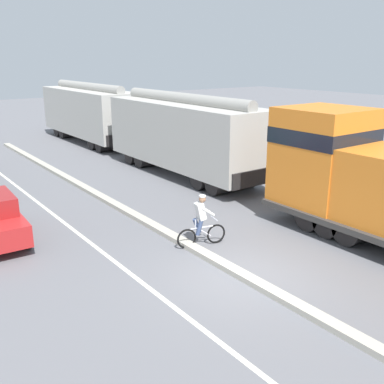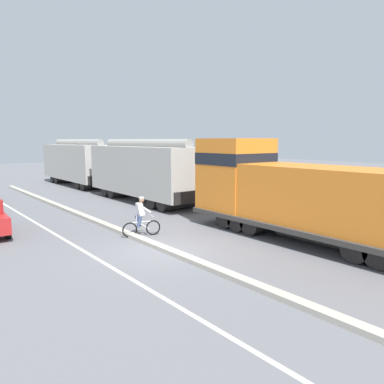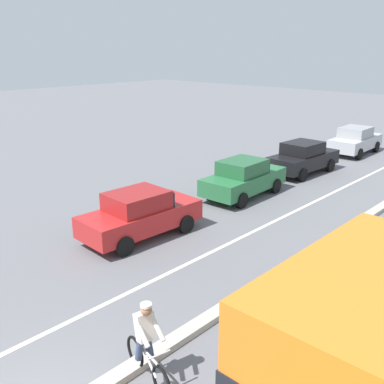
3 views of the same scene
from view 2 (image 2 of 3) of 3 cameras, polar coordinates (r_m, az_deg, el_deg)
The scene contains 7 objects.
ground_plane at distance 14.28m, azimuth -4.29°, elevation -8.89°, with size 120.00×120.00×0.00m, color slate.
median_curb at distance 19.38m, azimuth -14.29°, elevation -4.37°, with size 0.36×36.00×0.16m, color #B2AD9E.
lane_stripe at distance 18.59m, azimuth -21.08°, elevation -5.42°, with size 0.14×36.00×0.01m, color silver.
locomotive at distance 16.14m, azimuth 15.55°, elevation -0.66°, with size 3.10×11.61×4.20m.
hopper_car_lead at distance 25.21m, azimuth -7.30°, elevation 3.21°, with size 2.90×10.60×4.18m.
hopper_car_middle at distance 35.64m, azimuth -16.98°, elevation 4.30°, with size 2.90×10.60×4.18m.
cyclist at distance 16.23m, azimuth -7.78°, elevation -3.91°, with size 1.68×0.56×1.71m.
Camera 2 is at (-7.61, -11.36, 4.14)m, focal length 35.00 mm.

